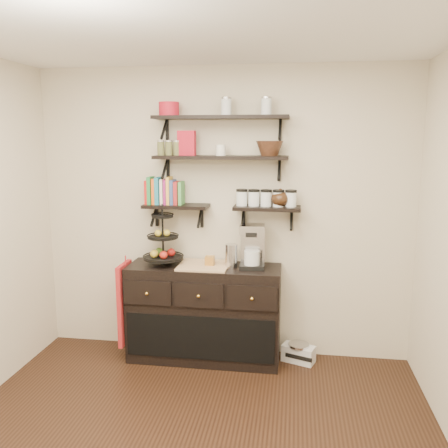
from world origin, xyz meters
TOP-DOWN VIEW (x-y plane):
  - ceiling at (0.00, 0.00)m, footprint 3.50×3.50m
  - back_wall at (0.00, 1.75)m, footprint 3.50×0.02m
  - shelf_top at (0.00, 1.62)m, footprint 1.20×0.27m
  - shelf_mid at (0.00, 1.62)m, footprint 1.20×0.27m
  - shelf_low_left at (-0.42, 1.63)m, footprint 0.60×0.25m
  - shelf_low_right at (0.42, 1.63)m, footprint 0.60×0.25m
  - cookbooks at (-0.51, 1.63)m, footprint 0.36×0.15m
  - glass_canisters at (0.41, 1.63)m, footprint 0.54×0.10m
  - sideboard at (-0.14, 1.51)m, footprint 1.40×0.50m
  - fruit_stand at (-0.52, 1.52)m, footprint 0.37×0.37m
  - candle at (-0.09, 1.51)m, footprint 0.08×0.08m
  - coffee_maker at (0.30, 1.54)m, footprint 0.23×0.22m
  - thermal_carafe at (0.11, 1.49)m, footprint 0.11×0.11m
  - apron at (-0.87, 1.41)m, footprint 0.04×0.33m
  - radio at (0.74, 1.57)m, footprint 0.33×0.25m
  - recipe_box at (-0.31, 1.61)m, footprint 0.17×0.08m
  - walnut_bowl at (0.43, 1.61)m, footprint 0.24×0.24m
  - ramekins at (0.00, 1.61)m, footprint 0.09×0.09m
  - teapot at (0.54, 1.63)m, footprint 0.25×0.21m
  - red_pot at (-0.47, 1.61)m, footprint 0.18×0.18m

SIDE VIEW (x-z plane):
  - radio at x=0.74m, z-range 0.00..0.18m
  - sideboard at x=-0.14m, z-range -0.01..0.91m
  - apron at x=-0.87m, z-range 0.16..0.92m
  - candle at x=-0.09m, z-range 0.92..1.00m
  - thermal_carafe at x=0.11m, z-range 0.90..1.12m
  - fruit_stand at x=-0.52m, z-range 0.82..1.36m
  - coffee_maker at x=0.30m, z-range 0.89..1.29m
  - back_wall at x=0.00m, z-range 0.00..2.70m
  - shelf_low_left at x=-0.42m, z-range 1.31..1.54m
  - shelf_low_right at x=0.42m, z-range 1.31..1.54m
  - glass_canisters at x=0.41m, z-range 1.45..1.58m
  - teapot at x=0.54m, z-range 1.45..1.61m
  - cookbooks at x=-0.51m, z-range 1.43..1.69m
  - shelf_mid at x=0.00m, z-range 1.77..2.00m
  - ramekins at x=0.00m, z-range 1.90..2.00m
  - walnut_bowl at x=0.43m, z-range 1.90..2.03m
  - recipe_box at x=-0.31m, z-range 1.90..2.12m
  - shelf_top at x=0.00m, z-range 2.12..2.35m
  - red_pot at x=-0.47m, z-range 2.25..2.37m
  - ceiling at x=0.00m, z-range 2.69..2.71m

